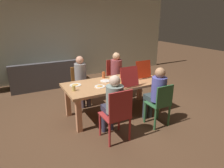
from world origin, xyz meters
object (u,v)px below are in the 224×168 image
person_0 (113,102)px  person_2 (156,91)px  drinking_glass_2 (121,75)px  plate_2 (100,86)px  couch (47,77)px  pizza_box_0 (138,74)px  drinking_glass_0 (104,75)px  plate_0 (75,85)px  chair_3 (114,77)px  chair_2 (160,104)px  drinking_glass_1 (74,88)px  dining_table (114,87)px  pizza_box_1 (124,82)px  person_3 (117,72)px  person_1 (81,77)px  chair_1 (80,83)px  chair_0 (117,113)px

person_0 → person_2: person_2 is taller
person_2 → drinking_glass_2: 1.02m
plate_2 → couch: 2.80m
person_0 → pizza_box_0: person_0 is taller
drinking_glass_0 → couch: 2.43m
drinking_glass_0 → plate_0: bearing=-164.7°
chair_3 → person_0: bearing=-119.1°
chair_2 → drinking_glass_1: (-1.46, 0.82, 0.31)m
plate_2 → drinking_glass_1: 0.54m
dining_table → pizza_box_1: pizza_box_1 is taller
person_3 → pizza_box_0: person_3 is taller
person_1 → chair_3: 1.01m
drinking_glass_1 → couch: size_ratio=0.05×
chair_1 → person_3: size_ratio=0.75×
plate_0 → drinking_glass_1: size_ratio=2.11×
person_0 → drinking_glass_1: (-0.47, 0.72, 0.10)m
chair_0 → person_1: size_ratio=0.81×
chair_1 → chair_3: chair_3 is taller
person_0 → plate_0: 1.07m
person_3 → plate_0: size_ratio=5.14×
plate_0 → plate_2: (0.41, -0.31, 0.00)m
drinking_glass_1 → person_3: bearing=31.6°
person_2 → drinking_glass_1: bearing=155.1°
person_0 → plate_2: 0.70m
chair_0 → plate_2: bearing=85.5°
chair_1 → pizza_box_0: pizza_box_0 is taller
person_2 → pizza_box_1: person_2 is taller
person_3 → pizza_box_1: (-0.41, -1.02, 0.08)m
chair_2 → person_1: bearing=119.8°
chair_0 → couch: (-0.52, 3.55, -0.25)m
chair_0 → plate_0: 1.23m
pizza_box_1 → plate_2: pizza_box_1 is taller
person_0 → person_3: bearing=58.6°
person_2 → plate_0: (-1.33, 0.97, 0.05)m
dining_table → pizza_box_1: 0.29m
pizza_box_1 → pizza_box_0: bearing=28.9°
chair_3 → plate_0: bearing=-150.2°
person_3 → pizza_box_0: bearing=-74.9°
chair_0 → plate_0: chair_0 is taller
plate_2 → chair_1: bearing=93.6°
chair_2 → pizza_box_0: 1.09m
person_1 → chair_2: bearing=-60.2°
chair_3 → drinking_glass_2: chair_3 is taller
chair_0 → drinking_glass_2: chair_0 is taller
plate_0 → person_0: bearing=-71.1°
person_2 → pizza_box_1: 0.70m
chair_2 → drinking_glass_1: bearing=150.7°
chair_0 → couch: bearing=98.4°
chair_0 → person_1: bearing=90.0°
pizza_box_1 → drinking_glass_1: (-1.05, 0.12, 0.00)m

